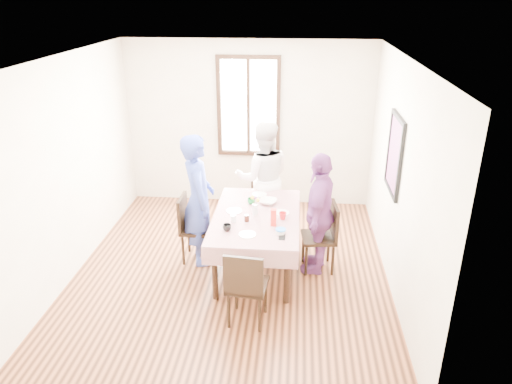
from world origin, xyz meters
TOP-DOWN VIEW (x-y plane):
  - ground at (0.00, 0.00)m, footprint 4.50×4.50m
  - back_wall at (0.00, 2.25)m, footprint 4.00×0.00m
  - right_wall at (2.00, 0.00)m, footprint 0.00×4.50m
  - window_frame at (0.00, 2.23)m, footprint 1.02×0.06m
  - window_pane at (0.00, 2.24)m, footprint 0.90×0.02m
  - art_poster at (1.98, 0.30)m, footprint 0.04×0.76m
  - dining_table at (0.31, 0.10)m, footprint 0.96×1.60m
  - tablecloth at (0.31, 0.10)m, footprint 1.08×1.72m
  - chair_left at (-0.48, 0.25)m, footprint 0.42×0.42m
  - chair_right at (1.11, 0.15)m, footprint 0.46×0.46m
  - chair_far at (0.31, 1.20)m, footprint 0.45×0.45m
  - chair_near at (0.31, -1.00)m, footprint 0.46×0.46m
  - person_left at (-0.46, 0.25)m, footprint 0.59×0.73m
  - person_far at (0.31, 1.18)m, footprint 0.92×0.76m
  - person_right at (1.09, 0.15)m, footprint 0.56×0.99m
  - mug_black at (0.01, -0.35)m, footprint 0.11×0.11m
  - mug_flag at (0.65, 0.01)m, footprint 0.13×0.13m
  - mug_green at (0.21, 0.44)m, footprint 0.11×0.11m
  - serving_bowl at (0.44, 0.46)m, footprint 0.27×0.27m
  - juice_carton at (0.54, -0.16)m, footprint 0.07×0.07m
  - butter_tub at (0.64, -0.38)m, footprint 0.11×0.11m
  - jam_jar at (0.21, -0.09)m, footprint 0.06×0.06m
  - drinking_glass at (0.05, -0.12)m, footprint 0.06×0.06m
  - smartphone at (0.66, -0.46)m, footprint 0.07×0.15m
  - flower_vase at (0.30, 0.13)m, footprint 0.07×0.07m
  - plate_left at (0.02, 0.18)m, footprint 0.20×0.20m
  - plate_right at (0.63, 0.18)m, footprint 0.20×0.20m
  - plate_far at (0.30, 0.75)m, footprint 0.20×0.20m
  - plate_near at (0.26, -0.44)m, footprint 0.20×0.20m
  - butter_lid at (0.64, -0.38)m, footprint 0.12×0.12m
  - flower_bunch at (0.30, 0.13)m, footprint 0.09×0.09m

SIDE VIEW (x-z plane):
  - ground at x=0.00m, z-range 0.00..0.00m
  - dining_table at x=0.31m, z-range 0.00..0.75m
  - chair_left at x=-0.48m, z-range 0.00..0.91m
  - chair_right at x=1.11m, z-range 0.00..0.91m
  - chair_far at x=0.31m, z-range 0.00..0.91m
  - chair_near at x=0.31m, z-range 0.00..0.91m
  - tablecloth at x=0.31m, z-range 0.75..0.76m
  - smartphone at x=0.66m, z-range 0.76..0.77m
  - plate_left at x=0.02m, z-range 0.76..0.77m
  - plate_right at x=0.63m, z-range 0.76..0.77m
  - plate_far at x=0.30m, z-range 0.76..0.77m
  - plate_near at x=0.26m, z-range 0.76..0.77m
  - butter_tub at x=0.64m, z-range 0.76..0.81m
  - serving_bowl at x=0.44m, z-range 0.76..0.82m
  - person_right at x=1.09m, z-range 0.00..1.59m
  - mug_green at x=0.21m, z-range 0.76..0.84m
  - mug_black at x=0.01m, z-range 0.76..0.84m
  - jam_jar at x=0.21m, z-range 0.76..0.85m
  - mug_flag at x=0.65m, z-range 0.76..0.85m
  - drinking_glass at x=0.05m, z-range 0.76..0.85m
  - butter_lid at x=0.64m, z-range 0.81..0.83m
  - flower_vase at x=0.30m, z-range 0.76..0.89m
  - person_far at x=0.31m, z-range 0.00..1.70m
  - juice_carton at x=0.54m, z-range 0.76..0.97m
  - person_left at x=-0.46m, z-range 0.00..1.75m
  - flower_bunch at x=0.30m, z-range 0.89..0.99m
  - back_wall at x=0.00m, z-range -0.65..3.35m
  - right_wall at x=2.00m, z-range -0.90..3.60m
  - art_poster at x=1.98m, z-range 1.07..2.03m
  - window_frame at x=0.00m, z-range 0.84..2.46m
  - window_pane at x=0.00m, z-range 0.90..2.40m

